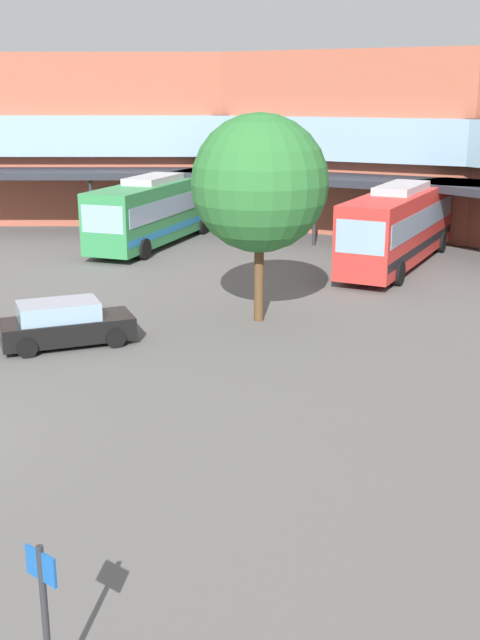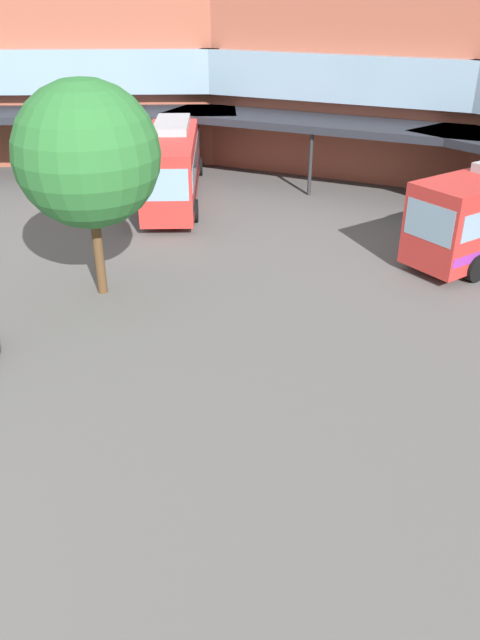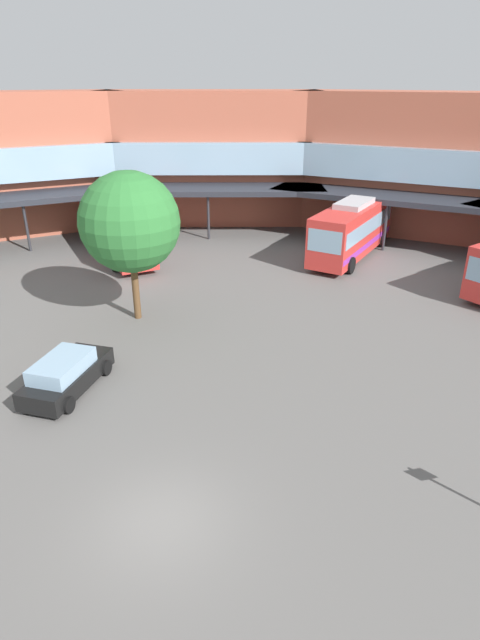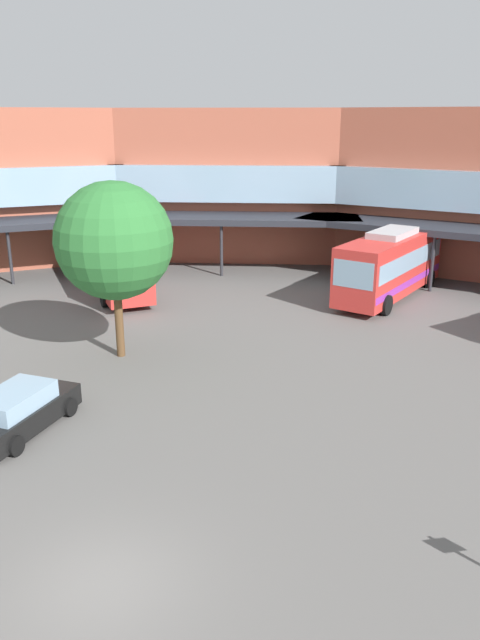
% 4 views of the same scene
% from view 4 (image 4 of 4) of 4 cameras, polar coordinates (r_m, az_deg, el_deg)
% --- Properties ---
extents(ground_plane, '(121.09, 121.09, 0.00)m').
position_cam_4_polar(ground_plane, '(15.68, -12.51, -22.46)').
color(ground_plane, '#605E5B').
extents(station_building, '(77.88, 36.44, 10.62)m').
position_cam_4_polar(station_building, '(36.29, 6.87, 10.41)').
color(station_building, '#AD5942').
rests_on(station_building, ground).
extents(bus_0, '(5.50, 10.42, 3.95)m').
position_cam_4_polar(bus_0, '(37.29, 13.51, 5.02)').
color(bus_0, red).
rests_on(bus_0, ground).
extents(bus_4, '(9.73, 11.08, 3.99)m').
position_cam_4_polar(bus_4, '(39.35, -11.78, 5.85)').
color(bus_4, red).
rests_on(bus_4, ground).
extents(parked_car, '(2.18, 4.48, 1.53)m').
position_cam_4_polar(parked_car, '(22.33, -19.43, -7.79)').
color(parked_car, black).
rests_on(parked_car, ground).
extents(plaza_tree, '(4.97, 4.97, 7.62)m').
position_cam_4_polar(plaza_tree, '(26.86, -11.37, 7.05)').
color(plaza_tree, brown).
rests_on(plaza_tree, ground).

